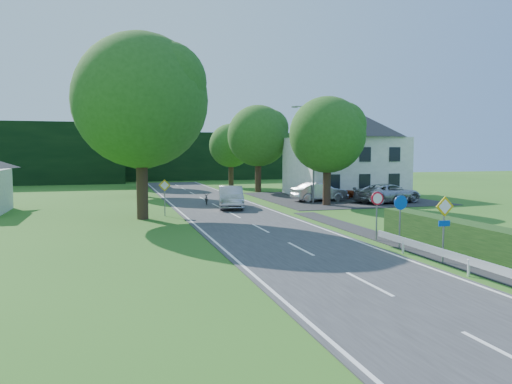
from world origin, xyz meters
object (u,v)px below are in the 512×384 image
object	(u,v)px
parked_car_red	(333,191)
parked_car_silver_a	(319,192)
parked_car_silver_b	(389,193)
parasol	(324,187)
motorcycle	(206,198)
moving_car	(231,197)
streetlight	(312,149)
parked_car_grey	(380,195)

from	to	relation	value
parked_car_red	parked_car_silver_a	world-z (taller)	parked_car_silver_a
parked_car_silver_b	parasol	distance (m)	7.25
parked_car_silver_b	parasol	bearing A→B (deg)	12.06
motorcycle	parked_car_silver_a	distance (m)	9.73
motorcycle	parasol	xyz separation A→B (m)	(11.93, 3.67, 0.40)
moving_car	parked_car_silver_b	xyz separation A→B (m)	(13.50, 0.18, -0.04)
streetlight	parked_car_grey	size ratio (longest dim) A/B	1.84
parked_car_grey	parked_car_red	bearing A→B (deg)	47.03
streetlight	parasol	distance (m)	6.90
moving_car	parked_car_red	xyz separation A→B (m)	(10.65, 4.97, -0.12)
streetlight	moving_car	distance (m)	8.42
moving_car	parked_car_red	distance (m)	11.75
parasol	streetlight	bearing A→B (deg)	-124.23
moving_car	parked_car_grey	world-z (taller)	moving_car
motorcycle	parked_car_grey	distance (m)	14.17
streetlight	parked_car_red	world-z (taller)	streetlight
motorcycle	parked_car_silver_b	distance (m)	15.05
moving_car	parked_car_red	size ratio (longest dim) A/B	1.21
parked_car_silver_b	parasol	size ratio (longest dim) A/B	2.88
streetlight	parked_car_red	distance (m)	5.81
streetlight	motorcycle	xyz separation A→B (m)	(-8.60, 1.23, -3.95)
moving_car	motorcycle	xyz separation A→B (m)	(-1.25, 3.19, -0.34)
streetlight	parked_car_red	xyz separation A→B (m)	(3.30, 3.00, -3.73)
parked_car_grey	motorcycle	bearing A→B (deg)	102.78
streetlight	parked_car_silver_b	size ratio (longest dim) A/B	1.43
parked_car_silver_b	parked_car_silver_a	bearing A→B (deg)	50.23
parked_car_red	moving_car	bearing A→B (deg)	141.55
parked_car_silver_a	parasol	world-z (taller)	parasol
parked_car_silver_b	parasol	xyz separation A→B (m)	(-2.81, 6.68, 0.10)
motorcycle	parked_car_silver_b	size ratio (longest dim) A/B	0.32
parked_car_silver_a	parked_car_grey	distance (m)	5.01
moving_car	parasol	bearing A→B (deg)	43.71
streetlight	moving_car	size ratio (longest dim) A/B	1.61
streetlight	parked_car_grey	xyz separation A→B (m)	(5.23, -1.88, -3.79)
parked_car_red	streetlight	bearing A→B (deg)	158.87
moving_car	parasol	size ratio (longest dim) A/B	2.54
streetlight	parked_car_grey	distance (m)	6.72
parked_car_red	parked_car_grey	distance (m)	5.25
motorcycle	parasol	bearing A→B (deg)	25.95
parasol	motorcycle	bearing A→B (deg)	-162.91
parked_car_silver_a	parasol	xyz separation A→B (m)	(2.21, 3.90, 0.09)
moving_car	parked_car_silver_b	size ratio (longest dim) A/B	0.88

